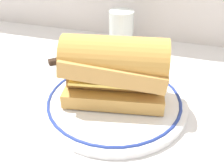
% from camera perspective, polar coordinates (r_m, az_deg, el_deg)
% --- Properties ---
extents(ground_plane, '(1.50, 1.50, 0.00)m').
position_cam_1_polar(ground_plane, '(0.47, -0.62, -6.72)').
color(ground_plane, silver).
extents(plate, '(0.28, 0.28, 0.01)m').
position_cam_1_polar(plate, '(0.49, 0.00, -3.65)').
color(plate, white).
rests_on(plate, ground_plane).
extents(sausage_sandwich, '(0.20, 0.12, 0.12)m').
position_cam_1_polar(sausage_sandwich, '(0.45, 0.00, 3.52)').
color(sausage_sandwich, '#CE964A').
rests_on(sausage_sandwich, plate).
extents(drinking_glass, '(0.07, 0.07, 0.10)m').
position_cam_1_polar(drinking_glass, '(0.70, 2.08, 11.52)').
color(drinking_glass, silver).
rests_on(drinking_glass, ground_plane).
extents(butter_knife, '(0.13, 0.12, 0.01)m').
position_cam_1_polar(butter_knife, '(0.66, -8.57, 5.84)').
color(butter_knife, silver).
rests_on(butter_knife, ground_plane).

